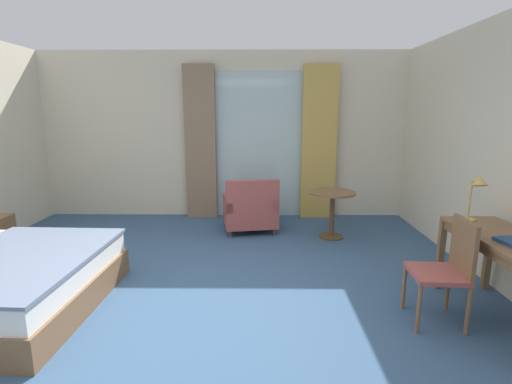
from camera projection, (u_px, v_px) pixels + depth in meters
The scene contains 10 objects.
ground at pixel (192, 316), 3.54m from camera, with size 6.80×7.34×0.10m, color #38567A.
wall_back at pixel (224, 136), 6.58m from camera, with size 6.40×0.12×2.80m, color beige.
balcony_glass_door at pixel (260, 146), 6.53m from camera, with size 1.56×0.02×2.46m, color silver.
curtain_panel_left at pixel (200, 143), 6.43m from camera, with size 0.52×0.10×2.56m, color #897056.
curtain_panel_right at pixel (319, 143), 6.41m from camera, with size 0.58×0.10×2.56m, color tan.
writing_desk at pixel (510, 250), 3.20m from camera, with size 0.56×1.40×0.77m.
desk_chair at pixel (447, 266), 3.26m from camera, with size 0.46×0.47×0.93m.
desk_lamp at pixel (477, 187), 3.53m from camera, with size 0.16×0.29×0.49m.
armchair_by_window at pixel (250, 210), 5.83m from camera, with size 0.89×0.88×0.84m.
round_cafe_table at pixel (332, 204), 5.49m from camera, with size 0.64×0.64×0.68m.
Camera 1 is at (0.63, -3.22, 1.81)m, focal length 26.74 mm.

